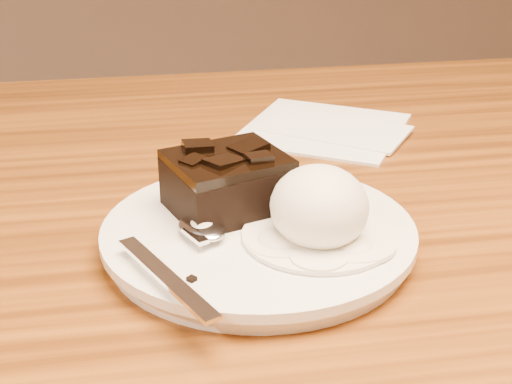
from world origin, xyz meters
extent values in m
cylinder|color=silver|center=(-0.04, -0.06, 0.76)|extent=(0.22, 0.22, 0.02)
cube|color=black|center=(-0.06, -0.03, 0.79)|extent=(0.10, 0.09, 0.04)
ellipsoid|color=white|center=(0.00, -0.08, 0.79)|extent=(0.07, 0.07, 0.06)
cylinder|color=white|center=(0.00, -0.08, 0.77)|extent=(0.10, 0.10, 0.00)
cube|color=white|center=(0.07, 0.17, 0.75)|extent=(0.20, 0.20, 0.01)
cube|color=black|center=(-0.02, -0.10, 0.77)|extent=(0.01, 0.01, 0.00)
cube|color=black|center=(-0.09, -0.12, 0.77)|extent=(0.01, 0.01, 0.00)
cube|color=black|center=(0.02, -0.09, 0.77)|extent=(0.01, 0.01, 0.00)
camera|label=1|loc=(-0.12, -0.53, 1.01)|focal=53.51mm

